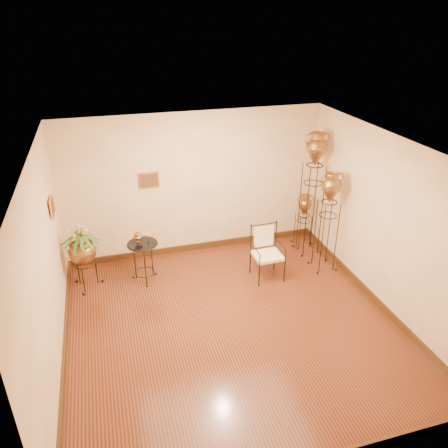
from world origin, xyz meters
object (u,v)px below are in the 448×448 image
object	(u,v)px
amphora_mid	(327,221)
side_table	(144,261)
planter_urn	(82,250)
armchair	(268,254)
amphora_tall	(312,193)

from	to	relation	value
amphora_mid	side_table	size ratio (longest dim) A/B	2.00
planter_urn	side_table	size ratio (longest dim) A/B	1.40
planter_urn	side_table	bearing A→B (deg)	-4.12
planter_urn	side_table	distance (m)	1.07
armchair	side_table	world-z (taller)	armchair
amphora_tall	armchair	bearing A→B (deg)	-148.14
amphora_tall	armchair	distance (m)	1.54
amphora_mid	armchair	bearing A→B (deg)	-177.90
amphora_mid	armchair	size ratio (longest dim) A/B	1.92
amphora_tall	planter_urn	size ratio (longest dim) A/B	1.83
amphora_mid	side_table	bearing A→B (deg)	171.41
armchair	planter_urn	bearing A→B (deg)	167.47
amphora_tall	amphora_mid	xyz separation A→B (m)	(0.00, -0.67, -0.28)
amphora_tall	side_table	bearing A→B (deg)	-177.00
armchair	amphora_mid	bearing A→B (deg)	0.56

